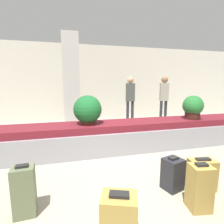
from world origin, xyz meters
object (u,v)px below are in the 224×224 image
(suitcase_8, at_px, (200,187))
(traveler_1, at_px, (164,95))
(potted_plant_0, at_px, (88,110))
(pillar, at_px, (71,82))
(traveler_0, at_px, (130,95))
(suitcase_0, at_px, (119,224))
(suitcase_5, at_px, (173,174))
(suitcase_1, at_px, (202,174))
(potted_plant_1, at_px, (193,107))
(suitcase_2, at_px, (24,191))

(suitcase_8, height_order, traveler_1, traveler_1)
(potted_plant_0, bearing_deg, suitcase_8, -63.17)
(pillar, relative_size, traveler_0, 1.75)
(suitcase_0, relative_size, suitcase_5, 1.21)
(suitcase_1, relative_size, suitcase_5, 0.97)
(pillar, height_order, suitcase_8, pillar)
(suitcase_8, height_order, potted_plant_1, potted_plant_1)
(suitcase_5, height_order, potted_plant_1, potted_plant_1)
(suitcase_8, bearing_deg, suitcase_0, -156.30)
(suitcase_2, height_order, suitcase_5, suitcase_2)
(potted_plant_0, height_order, traveler_0, traveler_0)
(pillar, distance_m, potted_plant_0, 2.41)
(suitcase_2, bearing_deg, suitcase_8, -15.03)
(potted_plant_1, relative_size, traveler_0, 0.33)
(potted_plant_0, bearing_deg, suitcase_5, -59.11)
(suitcase_1, bearing_deg, potted_plant_1, 64.48)
(suitcase_0, bearing_deg, traveler_0, 88.71)
(suitcase_2, bearing_deg, potted_plant_1, 21.56)
(suitcase_5, bearing_deg, suitcase_8, -96.95)
(traveler_0, bearing_deg, suitcase_8, 78.96)
(potted_plant_0, bearing_deg, potted_plant_1, -1.90)
(suitcase_2, bearing_deg, pillar, 77.11)
(suitcase_1, height_order, suitcase_8, suitcase_8)
(potted_plant_1, bearing_deg, suitcase_0, -138.04)
(suitcase_8, relative_size, potted_plant_1, 1.02)
(suitcase_5, xyz_separation_m, potted_plant_1, (1.63, 1.66, 0.73))
(suitcase_0, distance_m, suitcase_1, 1.62)
(suitcase_1, distance_m, traveler_0, 4.55)
(pillar, xyz_separation_m, suitcase_2, (-0.69, -4.09, -1.29))
(suitcase_5, xyz_separation_m, suitcase_8, (0.07, -0.46, 0.05))
(pillar, distance_m, traveler_0, 2.30)
(suitcase_8, xyz_separation_m, potted_plant_0, (-1.12, 2.21, 0.69))
(suitcase_2, height_order, traveler_0, traveler_0)
(pillar, xyz_separation_m, suitcase_1, (1.74, -4.18, -1.37))
(suitcase_1, xyz_separation_m, potted_plant_0, (-1.46, 1.86, 0.75))
(traveler_1, bearing_deg, pillar, 13.50)
(traveler_0, bearing_deg, suitcase_1, 82.55)
(traveler_0, bearing_deg, suitcase_0, 67.70)
(pillar, relative_size, suitcase_8, 5.22)
(suitcase_1, height_order, potted_plant_0, potted_plant_0)
(suitcase_0, xyz_separation_m, potted_plant_1, (2.69, 2.42, 0.68))
(pillar, relative_size, traveler_1, 1.73)
(potted_plant_0, height_order, traveler_1, traveler_1)
(pillar, height_order, suitcase_1, pillar)
(pillar, height_order, suitcase_2, pillar)
(traveler_0, bearing_deg, suitcase_5, 77.00)
(suitcase_1, bearing_deg, pillar, 121.51)
(suitcase_0, height_order, suitcase_1, suitcase_0)
(suitcase_1, height_order, suitcase_5, suitcase_5)
(potted_plant_1, xyz_separation_m, traveler_0, (-0.72, 2.66, 0.15))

